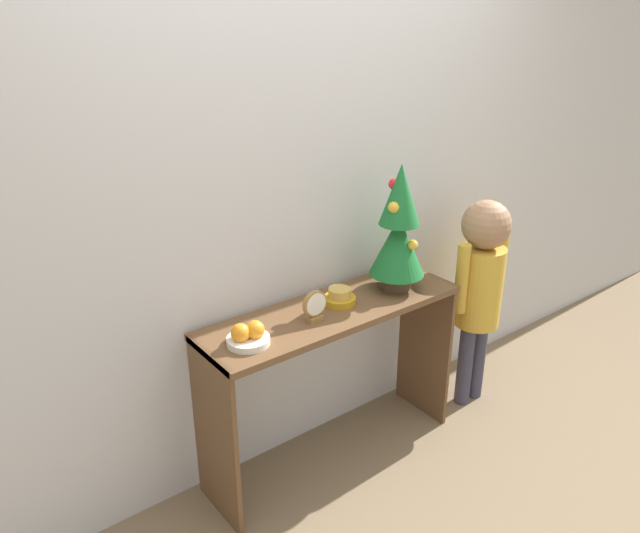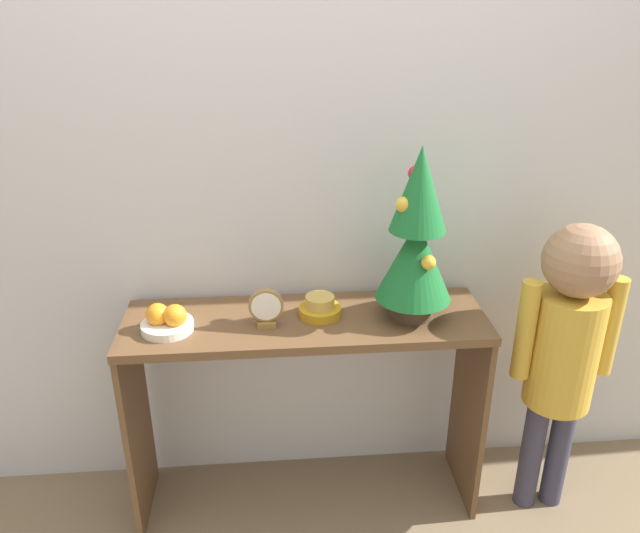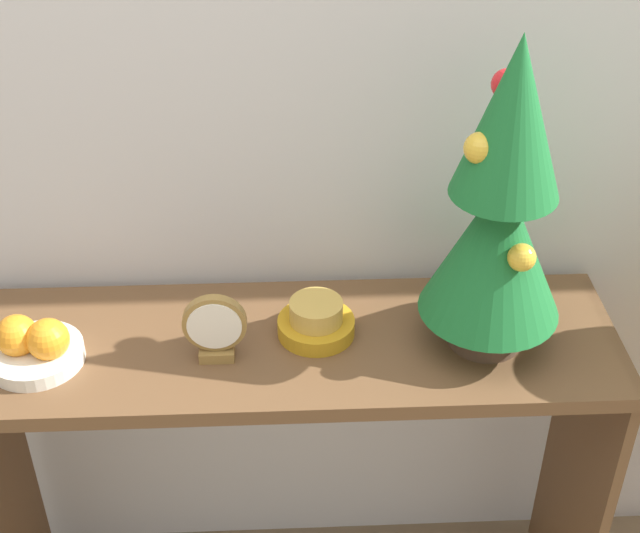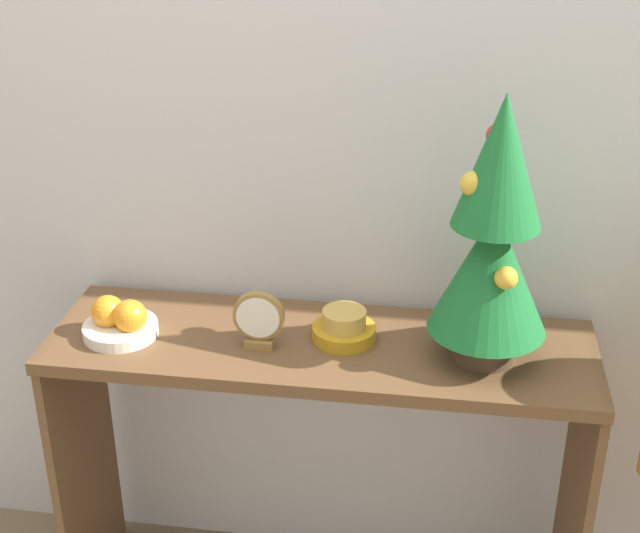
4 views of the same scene
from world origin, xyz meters
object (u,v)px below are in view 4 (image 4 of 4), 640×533
Objects in this scene: fruit_bowl at (120,321)px; desk_clock at (259,320)px; singing_bowl at (344,327)px; mini_tree at (494,238)px.

fruit_bowl is 1.26× the size of desk_clock.
fruit_bowl is at bearing -173.52° from singing_bowl.
mini_tree reaches higher than desk_clock.
mini_tree is 4.08× the size of singing_bowl.
mini_tree is at bearing 1.62° from fruit_bowl.
desk_clock is (-0.48, -0.03, -0.22)m from mini_tree.
desk_clock is (-0.18, -0.06, 0.04)m from singing_bowl.
fruit_bowl is (-0.80, -0.02, -0.25)m from mini_tree.
mini_tree reaches higher than singing_bowl.
mini_tree is at bearing -6.33° from singing_bowl.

